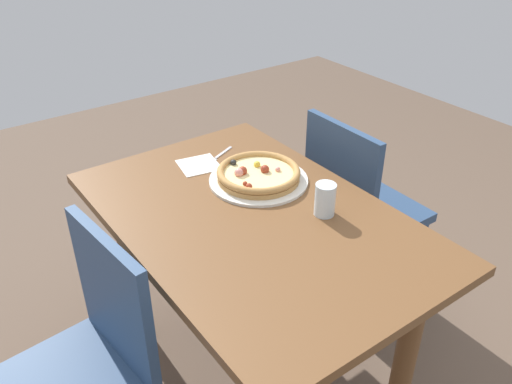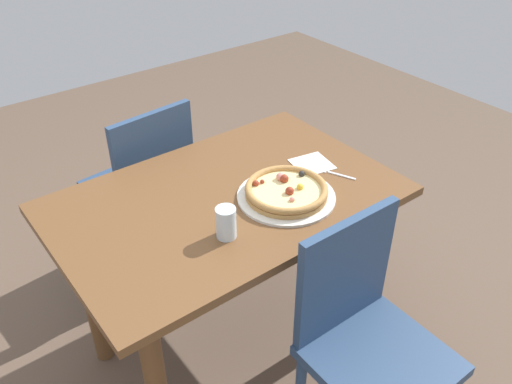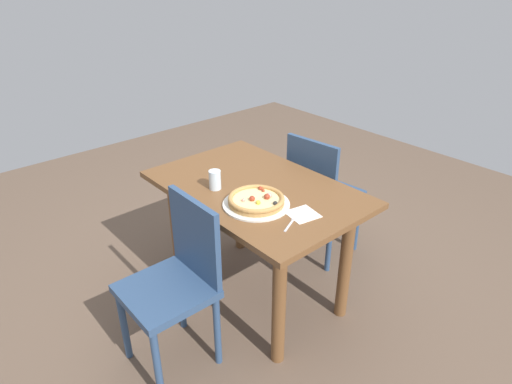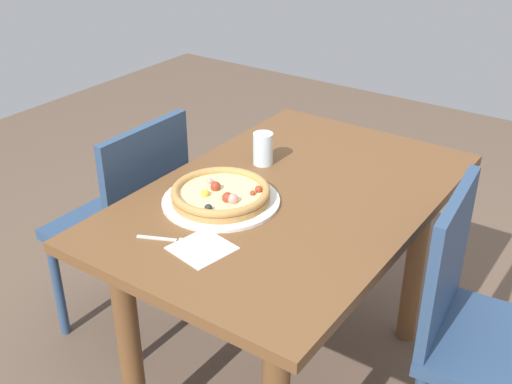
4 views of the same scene
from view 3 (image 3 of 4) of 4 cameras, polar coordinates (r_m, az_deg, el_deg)
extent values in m
plane|color=brown|center=(2.89, -0.02, -12.76)|extent=(6.00, 6.00, 0.00)
cube|color=brown|center=(2.48, -0.03, 0.40)|extent=(1.20, 0.78, 0.03)
cylinder|color=brown|center=(2.86, -10.16, -4.70)|extent=(0.07, 0.07, 0.72)
cylinder|color=brown|center=(2.26, 2.95, -14.33)|extent=(0.07, 0.07, 0.72)
cylinder|color=brown|center=(3.12, -2.12, -1.39)|extent=(0.07, 0.07, 0.72)
cylinder|color=brown|center=(2.57, 11.37, -8.98)|extent=(0.07, 0.07, 0.72)
cylinder|color=navy|center=(2.24, -12.50, -20.95)|extent=(0.04, 0.04, 0.44)
cylinder|color=navy|center=(2.47, -16.54, -16.04)|extent=(0.04, 0.04, 0.44)
cylinder|color=navy|center=(2.35, -4.98, -17.25)|extent=(0.04, 0.04, 0.44)
cylinder|color=navy|center=(2.57, -9.58, -13.01)|extent=(0.04, 0.04, 0.44)
cube|color=navy|center=(2.24, -11.46, -12.35)|extent=(0.40, 0.40, 0.04)
cube|color=navy|center=(2.18, -7.82, -5.79)|extent=(0.38, 0.03, 0.42)
cylinder|color=navy|center=(3.39, 7.92, -1.91)|extent=(0.04, 0.04, 0.44)
cylinder|color=navy|center=(3.23, 12.79, -3.92)|extent=(0.04, 0.04, 0.44)
cylinder|color=navy|center=(3.15, 4.27, -4.15)|extent=(0.04, 0.04, 0.44)
cylinder|color=navy|center=(2.99, 9.35, -6.47)|extent=(0.04, 0.04, 0.44)
cube|color=navy|center=(3.07, 8.90, -0.26)|extent=(0.44, 0.44, 0.04)
cube|color=navy|center=(2.83, 7.07, 2.57)|extent=(0.38, 0.07, 0.42)
cylinder|color=silver|center=(2.28, 0.03, -1.57)|extent=(0.35, 0.35, 0.01)
cylinder|color=#B78447|center=(2.27, 0.03, -1.27)|extent=(0.29, 0.29, 0.02)
cylinder|color=beige|center=(2.27, 0.03, -1.00)|extent=(0.25, 0.25, 0.01)
torus|color=#B78447|center=(2.26, 0.03, -0.84)|extent=(0.29, 0.29, 0.02)
sphere|color=maroon|center=(2.34, 0.94, 0.19)|extent=(0.02, 0.02, 0.02)
sphere|color=#262626|center=(2.22, 2.48, -1.44)|extent=(0.02, 0.02, 0.02)
sphere|color=#E58C7F|center=(2.28, 1.68, -0.45)|extent=(0.03, 0.03, 0.03)
sphere|color=maroon|center=(2.36, 0.56, 0.47)|extent=(0.02, 0.02, 0.02)
sphere|color=maroon|center=(2.27, 1.41, -0.61)|extent=(0.03, 0.03, 0.03)
sphere|color=gold|center=(2.22, 0.28, -1.35)|extent=(0.02, 0.02, 0.02)
sphere|color=maroon|center=(2.25, -0.51, -0.86)|extent=(0.03, 0.03, 0.03)
sphere|color=#E58C7F|center=(2.25, -1.64, -1.06)|extent=(0.02, 0.02, 0.02)
cube|color=silver|center=(2.11, 4.23, -4.35)|extent=(0.05, 0.10, 0.00)
cube|color=silver|center=(2.18, 5.03, -3.26)|extent=(0.04, 0.05, 0.00)
cylinder|color=silver|center=(2.43, -5.28, 1.56)|extent=(0.07, 0.07, 0.11)
cube|color=white|center=(2.21, 6.00, -2.85)|extent=(0.16, 0.16, 0.00)
camera|label=1|loc=(3.59, -2.48, 24.58)|focal=37.09mm
camera|label=2|loc=(2.51, -40.45, 20.63)|focal=37.23mm
camera|label=4|loc=(2.34, 44.62, 14.80)|focal=44.16mm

